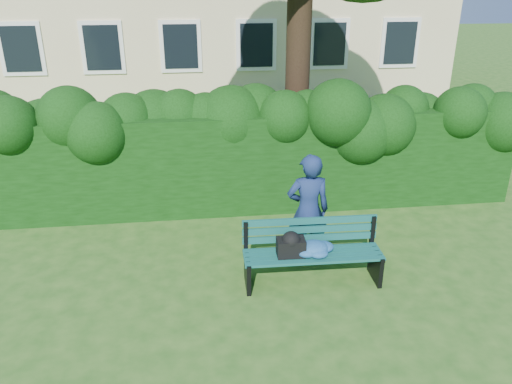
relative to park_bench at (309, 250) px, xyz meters
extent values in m
plane|color=#255319|center=(-0.60, 0.50, -0.50)|extent=(80.00, 80.00, 0.00)
cube|color=white|center=(-6.60, 10.48, 1.50)|extent=(1.30, 0.08, 1.60)
cube|color=black|center=(-6.60, 10.44, 1.50)|extent=(1.05, 0.04, 1.35)
cube|color=white|center=(-4.20, 10.48, 1.50)|extent=(1.30, 0.08, 1.60)
cube|color=black|center=(-4.20, 10.44, 1.50)|extent=(1.05, 0.04, 1.35)
cube|color=white|center=(-1.80, 10.48, 1.50)|extent=(1.30, 0.08, 1.60)
cube|color=black|center=(-1.80, 10.44, 1.50)|extent=(1.05, 0.04, 1.35)
cube|color=white|center=(0.60, 10.48, 1.50)|extent=(1.30, 0.08, 1.60)
cube|color=black|center=(0.60, 10.44, 1.50)|extent=(1.05, 0.04, 1.35)
cube|color=white|center=(3.00, 10.48, 1.50)|extent=(1.30, 0.08, 1.60)
cube|color=black|center=(3.00, 10.44, 1.50)|extent=(1.05, 0.04, 1.35)
cube|color=white|center=(5.40, 10.48, 1.50)|extent=(1.30, 0.08, 1.60)
cube|color=black|center=(5.40, 10.44, 1.50)|extent=(1.05, 0.04, 1.35)
cube|color=black|center=(-0.60, 2.70, 0.40)|extent=(10.00, 1.00, 1.80)
cylinder|color=black|center=(0.51, 3.54, 2.29)|extent=(0.46, 0.46, 5.58)
cube|color=#104D52|center=(0.05, -0.22, -0.05)|extent=(1.93, 0.15, 0.04)
cube|color=#104D52|center=(0.05, -0.10, -0.05)|extent=(1.93, 0.15, 0.04)
cube|color=#104D52|center=(0.05, 0.02, -0.05)|extent=(1.93, 0.15, 0.04)
cube|color=#104D52|center=(0.06, 0.14, -0.05)|extent=(1.93, 0.15, 0.04)
cube|color=#104D52|center=(0.06, 0.22, 0.08)|extent=(1.93, 0.09, 0.10)
cube|color=#104D52|center=(0.06, 0.23, 0.21)|extent=(1.93, 0.09, 0.10)
cube|color=#104D52|center=(0.06, 0.24, 0.34)|extent=(1.93, 0.09, 0.10)
cube|color=black|center=(-0.87, -0.02, -0.28)|extent=(0.07, 0.50, 0.44)
cube|color=black|center=(-0.86, 0.24, 0.15)|extent=(0.06, 0.06, 0.45)
cube|color=black|center=(-0.87, -0.07, -0.06)|extent=(0.07, 0.42, 0.05)
cube|color=black|center=(0.97, -0.07, -0.28)|extent=(0.07, 0.50, 0.44)
cube|color=black|center=(0.97, 0.19, 0.15)|extent=(0.06, 0.06, 0.45)
cube|color=black|center=(0.97, -0.12, -0.06)|extent=(0.07, 0.42, 0.05)
cube|color=white|center=(-0.19, -0.09, -0.02)|extent=(0.18, 0.13, 0.02)
cube|color=black|center=(-0.27, -0.04, 0.09)|extent=(0.39, 0.26, 0.25)
imported|color=navy|center=(0.09, 0.51, 0.37)|extent=(0.64, 0.43, 1.74)
camera|label=1|loc=(-1.49, -5.91, 3.49)|focal=35.00mm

